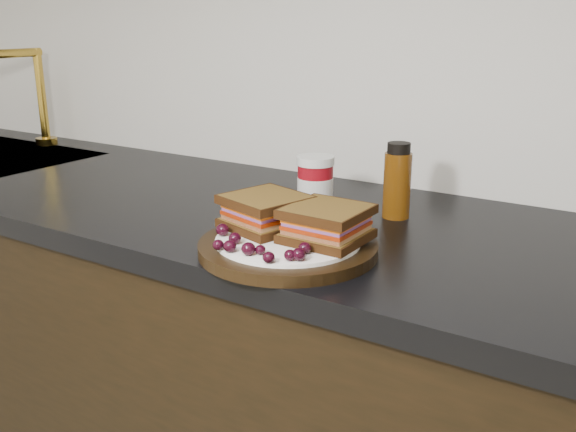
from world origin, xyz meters
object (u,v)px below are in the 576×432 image
condiment_jar (315,183)px  plate (288,247)px  sandwich_left (266,212)px  oil_bottle (397,181)px

condiment_jar → plate: bearing=-69.8°
condiment_jar → sandwich_left: bearing=-83.3°
plate → sandwich_left: 0.08m
sandwich_left → oil_bottle: bearing=78.4°
condiment_jar → oil_bottle: bearing=15.4°
condiment_jar → oil_bottle: size_ratio=0.75×
plate → condiment_jar: (-0.08, 0.22, 0.04)m
plate → condiment_jar: condiment_jar is taller
oil_bottle → sandwich_left: bearing=-117.4°
sandwich_left → condiment_jar: bearing=112.5°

